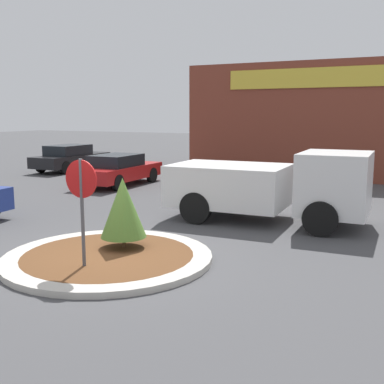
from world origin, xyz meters
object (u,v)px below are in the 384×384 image
utility_truck (270,185)px  parked_sedan_red (119,170)px  stop_sign (82,194)px  parked_sedan_black (71,158)px

utility_truck → parked_sedan_red: size_ratio=1.26×
stop_sign → parked_sedan_black: 17.81m
utility_truck → parked_sedan_red: bearing=151.5°
utility_truck → parked_sedan_red: 9.07m
utility_truck → parked_sedan_black: (-13.73, 7.31, -0.36)m
stop_sign → parked_sedan_red: (-6.23, 9.97, -0.88)m
parked_sedan_red → parked_sedan_black: parked_sedan_black is taller
parked_sedan_red → parked_sedan_black: size_ratio=0.95×
stop_sign → utility_truck: 6.32m
parked_sedan_black → stop_sign: bearing=-139.1°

